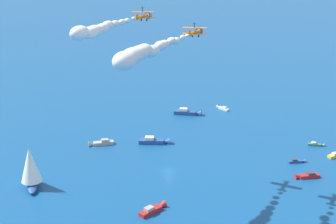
% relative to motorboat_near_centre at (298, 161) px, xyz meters
% --- Properties ---
extents(ground_plane, '(2000.00, 2000.00, 0.00)m').
position_rel_motorboat_near_centre_xyz_m(ground_plane, '(-38.18, -17.42, -0.43)').
color(ground_plane, navy).
extents(motorboat_near_centre, '(5.57, 3.35, 1.58)m').
position_rel_motorboat_near_centre_xyz_m(motorboat_near_centre, '(0.00, 0.00, 0.00)').
color(motorboat_near_centre, '#23478C').
rests_on(motorboat_near_centre, ground_plane).
extents(motorboat_inshore, '(5.98, 8.32, 2.42)m').
position_rel_motorboat_near_centre_xyz_m(motorboat_inshore, '(-35.20, -41.34, 0.23)').
color(motorboat_inshore, '#B21E1E').
rests_on(motorboat_inshore, ground_plane).
extents(sailboat_trailing, '(8.39, 10.80, 13.90)m').
position_rel_motorboat_near_centre_xyz_m(sailboat_trailing, '(-73.22, -38.36, 5.92)').
color(sailboat_trailing, '#23478C').
rests_on(sailboat_trailing, ground_plane).
extents(motorboat_ahead, '(11.15, 5.44, 3.13)m').
position_rel_motorboat_near_centre_xyz_m(motorboat_ahead, '(-48.51, 1.80, 0.42)').
color(motorboat_ahead, '#23478C').
rests_on(motorboat_ahead, ground_plane).
extents(motorboat_mid_cluster, '(8.66, 6.22, 2.52)m').
position_rel_motorboat_near_centre_xyz_m(motorboat_mid_cluster, '(-66.68, -5.02, 0.25)').
color(motorboat_mid_cluster, '#9E9993').
rests_on(motorboat_mid_cluster, ground_plane).
extents(motorboat_outer_ring_a, '(7.62, 4.95, 2.18)m').
position_rel_motorboat_near_centre_xyz_m(motorboat_outer_ring_a, '(2.88, -10.24, 0.16)').
color(motorboat_outer_ring_a, '#B21E1E').
rests_on(motorboat_outer_ring_a, ground_plane).
extents(motorboat_outer_ring_b, '(11.30, 4.00, 3.21)m').
position_rel_motorboat_near_centre_xyz_m(motorboat_outer_ring_b, '(-44.50, 33.72, 0.44)').
color(motorboat_outer_ring_b, '#23478C').
rests_on(motorboat_outer_ring_b, ground_plane).
extents(motorboat_outer_ring_d, '(6.13, 4.56, 1.80)m').
position_rel_motorboat_near_centre_xyz_m(motorboat_outer_ring_d, '(-32.72, 43.87, 0.06)').
color(motorboat_outer_ring_d, white).
rests_on(motorboat_outer_ring_d, ground_plane).
extents(motorboat_outer_ring_e, '(5.56, 1.91, 1.58)m').
position_rel_motorboat_near_centre_xyz_m(motorboat_outer_ring_e, '(5.83, 15.59, 0.00)').
color(motorboat_outer_ring_e, '#33704C').
rests_on(motorboat_outer_ring_e, ground_plane).
extents(biplane_lead, '(7.40, 7.00, 3.60)m').
position_rel_motorboat_near_centre_xyz_m(biplane_lead, '(-46.38, -15.49, 46.56)').
color(biplane_lead, orange).
extents(wingwalker_lead, '(1.49, 0.38, 1.53)m').
position_rel_motorboat_near_centre_xyz_m(wingwalker_lead, '(-46.50, -15.45, 48.71)').
color(wingwalker_lead, '#1E4CB2').
extents(smoke_trail_lead, '(8.23, 27.84, 3.94)m').
position_rel_motorboat_near_centre_xyz_m(smoke_trail_lead, '(-51.05, -38.79, 46.37)').
color(smoke_trail_lead, silver).
extents(biplane_wingman, '(7.40, 7.00, 3.60)m').
position_rel_motorboat_near_centre_xyz_m(biplane_wingman, '(-30.11, -19.87, 43.58)').
color(biplane_wingman, orange).
extents(wingwalker_wingman, '(1.49, 0.38, 1.53)m').
position_rel_motorboat_near_centre_xyz_m(wingwalker_wingman, '(-30.23, -19.83, 45.73)').
color(wingwalker_wingman, '#1E4CB2').
extents(smoke_trail_wingman, '(9.84, 34.14, 4.51)m').
position_rel_motorboat_near_centre_xyz_m(smoke_trail_wingman, '(-35.72, -48.01, 43.58)').
color(smoke_trail_wingman, silver).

